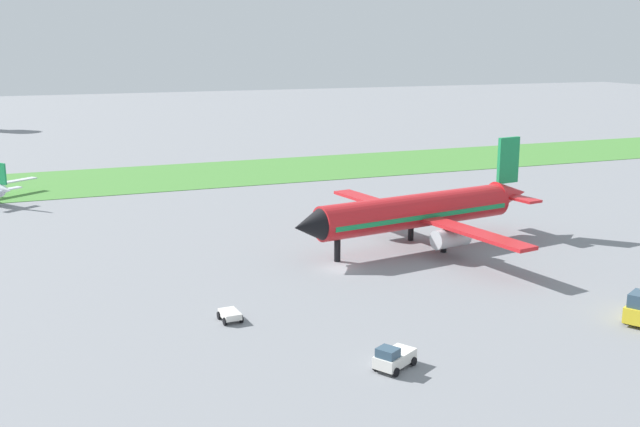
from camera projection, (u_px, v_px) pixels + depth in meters
ground_plane at (339, 268)px, 83.91m from camera, size 600.00×600.00×0.00m
grass_taxiway_strip at (206, 174)px, 142.38m from camera, size 360.00×28.00×0.08m
airplane_midfield_jet at (420, 211)px, 91.35m from camera, size 34.79×35.31×12.53m
pushback_tug_near_gate at (394, 358)px, 57.98m from camera, size 4.01×3.41×1.95m
baggage_cart_midfield at (230, 315)px, 68.01m from camera, size 1.91×2.50×0.90m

